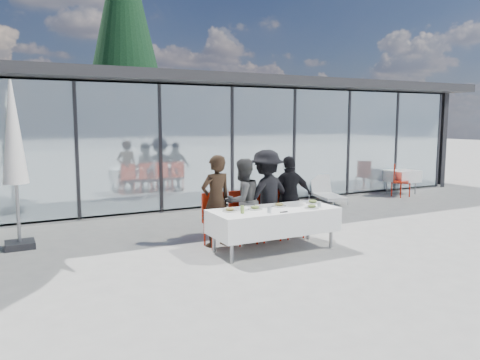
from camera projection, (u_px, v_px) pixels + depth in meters
name	position (u px, v px, depth m)	size (l,w,h in m)	color
ground	(279.00, 248.00, 8.43)	(90.00, 90.00, 0.00)	#9F9D97
pavilion	(204.00, 124.00, 16.27)	(14.80, 8.80, 3.44)	gray
treeline	(37.00, 121.00, 31.94)	(62.50, 2.00, 4.40)	#133E17
dining_table	(274.00, 220.00, 8.26)	(2.26, 0.96, 0.75)	white
diner_a	(216.00, 201.00, 8.49)	(0.61, 0.61, 1.68)	black
diner_chair_a	(215.00, 217.00, 8.56)	(0.44, 0.44, 0.97)	red
diner_b	(243.00, 201.00, 8.75)	(0.77, 0.77, 1.59)	#444444
diner_chair_b	(242.00, 214.00, 8.81)	(0.44, 0.44, 0.97)	red
diner_c	(266.00, 195.00, 8.97)	(1.12, 1.12, 1.74)	black
diner_chair_c	(265.00, 212.00, 9.04)	(0.44, 0.44, 0.97)	red
diner_d	(290.00, 197.00, 9.22)	(0.94, 0.94, 1.60)	black
diner_chair_d	(289.00, 209.00, 9.28)	(0.44, 0.44, 0.97)	red
plate_a	(230.00, 210.00, 7.98)	(0.26, 0.26, 0.07)	silver
plate_b	(255.00, 208.00, 8.16)	(0.26, 0.26, 0.07)	silver
plate_c	(279.00, 205.00, 8.44)	(0.26, 0.26, 0.07)	silver
plate_d	(313.00, 202.00, 8.75)	(0.26, 0.26, 0.07)	silver
plate_extra	(312.00, 207.00, 8.26)	(0.26, 0.26, 0.07)	silver
juice_bottle	(242.00, 210.00, 7.80)	(0.06, 0.06, 0.13)	#8AAD48
drinking_glasses	(295.00, 207.00, 8.10)	(1.13, 0.10, 0.10)	silver
folded_eyeglasses	(284.00, 212.00, 7.90)	(0.14, 0.03, 0.01)	black
spare_table_right	(401.00, 176.00, 14.64)	(0.86, 0.86, 0.74)	white
spare_chair_a	(398.00, 179.00, 14.07)	(0.62, 0.62, 0.97)	red
spare_chair_b	(308.00, 180.00, 13.79)	(0.52, 0.52, 0.97)	red
market_umbrella	(14.00, 142.00, 8.21)	(0.50, 0.50, 3.00)	black
lounger	(326.00, 192.00, 13.25)	(0.89, 1.43, 0.72)	white
conifer_tree	(124.00, 30.00, 19.36)	(4.00, 4.00, 10.50)	#382316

